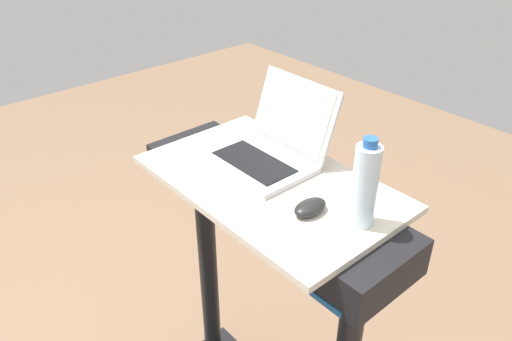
# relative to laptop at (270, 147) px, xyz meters

# --- Properties ---
(desk_board) EXTENTS (0.75, 0.45, 0.02)m
(desk_board) POSITION_rel_laptop_xyz_m (0.08, -0.08, -0.06)
(desk_board) COLOR beige
(desk_board) RESTS_ON treadmill_base
(laptop) EXTENTS (0.31, 0.30, 0.23)m
(laptop) POSITION_rel_laptop_xyz_m (0.00, 0.00, 0.00)
(laptop) COLOR #B7B7BC
(laptop) RESTS_ON desk_board
(computer_mouse) EXTENTS (0.06, 0.10, 0.03)m
(computer_mouse) POSITION_rel_laptop_xyz_m (0.27, -0.10, -0.03)
(computer_mouse) COLOR black
(computer_mouse) RESTS_ON desk_board
(water_bottle) EXTENTS (0.06, 0.06, 0.24)m
(water_bottle) POSITION_rel_laptop_xyz_m (0.38, -0.04, 0.06)
(water_bottle) COLOR silver
(water_bottle) RESTS_ON desk_board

